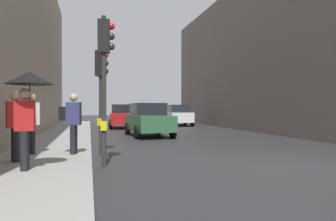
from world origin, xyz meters
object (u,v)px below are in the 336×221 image
Objects in this scene: traffic_light_near_right at (101,80)px; pedestrian_with_umbrella at (28,93)px; traffic_light_near_left at (105,63)px; pedestrian_in_red_jacket at (15,123)px; pedestrian_with_grey_backpack at (72,120)px; car_green_estate at (149,120)px; car_white_compact at (178,115)px; pedestrian_with_black_backpack at (30,120)px; car_red_sedan at (123,116)px.

pedestrian_with_umbrella is (-1.67, -3.27, -0.56)m from traffic_light_near_right.
pedestrian_in_red_jacket is at bearing 171.84° from traffic_light_near_left.
traffic_light_near_right is 1.97× the size of pedestrian_with_grey_backpack.
car_green_estate is 8.05m from pedestrian_with_grey_backpack.
pedestrian_with_umbrella is at bearing -114.18° from car_white_compact.
car_green_estate is (2.68, 6.31, -1.52)m from traffic_light_near_right.
car_green_estate is (2.68, 8.66, -1.78)m from traffic_light_near_left.
pedestrian_with_umbrella is at bearing -81.38° from pedestrian_with_black_backpack.
pedestrian_with_black_backpack is (-2.08, 1.75, -1.50)m from traffic_light_near_left.
car_green_estate is 2.43× the size of pedestrian_in_red_jacket.
car_red_sedan is (2.04, 13.84, -1.52)m from traffic_light_near_right.
pedestrian_with_black_backpack is 1.00× the size of pedestrian_in_red_jacket.
car_green_estate is at bearing 72.82° from traffic_light_near_left.
car_white_compact is 2.44× the size of pedestrian_with_black_backpack.
car_white_compact is at bearing 63.05° from pedestrian_in_red_jacket.
pedestrian_with_umbrella is 2.78m from pedestrian_with_black_backpack.
car_white_compact and car_red_sedan have the same top height.
traffic_light_near_left is 9.24m from car_green_estate.
pedestrian_with_black_backpack is at bearing -124.52° from car_green_estate.
traffic_light_near_left reaches higher than pedestrian_with_umbrella.
pedestrian_with_grey_backpack is at bearing -114.91° from car_white_compact.
pedestrian_with_black_backpack is 1.00× the size of pedestrian_with_grey_backpack.
car_red_sedan is at bearing 78.83° from pedestrian_with_grey_backpack.
car_green_estate is at bearing 65.58° from pedestrian_with_umbrella.
car_white_compact is 18.86m from pedestrian_with_black_backpack.
traffic_light_near_right is 2.37m from traffic_light_near_left.
pedestrian_with_grey_backpack reaches higher than car_red_sedan.
car_green_estate is at bearing -85.16° from car_red_sedan.
traffic_light_near_right is 0.81× the size of car_white_compact.
pedestrian_with_umbrella is at bearing -67.40° from pedestrian_in_red_jacket.
pedestrian_with_black_backpack is (-2.07, -0.61, -1.24)m from traffic_light_near_right.
traffic_light_near_left is 0.89× the size of car_white_compact.
pedestrian_with_grey_backpack reaches higher than car_white_compact.
pedestrian_with_umbrella is (-3.71, -17.11, 0.96)m from car_red_sedan.
pedestrian_with_grey_backpack is at bearing -101.17° from car_red_sedan.
pedestrian_in_red_jacket is at bearing 112.60° from pedestrian_with_umbrella.
pedestrian_with_grey_backpack is (-3.55, -7.22, 0.29)m from car_green_estate.
traffic_light_near_left is 0.89× the size of car_green_estate.
car_red_sedan is 15.04m from pedestrian_with_grey_backpack.
pedestrian_in_red_jacket is (-4.23, -15.88, 0.25)m from car_red_sedan.
traffic_light_near_left is at bearing -58.65° from pedestrian_with_grey_backpack.
car_red_sedan is (2.04, 16.19, -1.78)m from traffic_light_near_left.
pedestrian_in_red_jacket is (-4.86, -8.34, 0.25)m from car_green_estate.
car_red_sedan is (-4.92, -2.11, 0.00)m from car_white_compact.
car_green_estate is at bearing -113.94° from car_white_compact.
pedestrian_with_black_backpack is at bearing -105.90° from car_red_sedan.
pedestrian_with_grey_backpack is 1.73m from pedestrian_in_red_jacket.
car_green_estate is at bearing 63.80° from pedestrian_with_grey_backpack.
pedestrian_in_red_jacket is at bearing -120.24° from car_green_estate.
pedestrian_with_umbrella is 1.21× the size of pedestrian_in_red_jacket.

